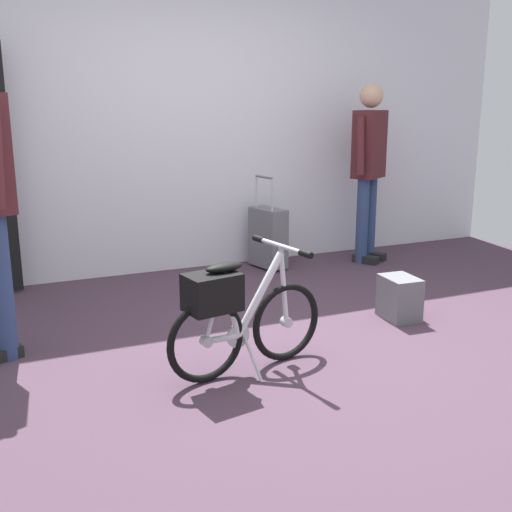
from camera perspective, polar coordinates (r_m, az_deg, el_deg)
name	(u,v)px	position (r m, az deg, el deg)	size (l,w,h in m)	color
ground_plane	(296,352)	(3.82, 3.64, -8.69)	(6.52, 6.52, 0.00)	#473342
back_wall	(182,99)	(5.54, -6.78, 13.98)	(6.52, 0.10, 2.95)	silver
folding_bike_foreground	(236,313)	(3.41, -1.83, -5.21)	(0.98, 0.53, 0.71)	black
visitor_near_wall	(369,163)	(5.84, 10.21, 8.35)	(0.46, 0.38, 1.61)	navy
rolling_suitcase	(268,237)	(5.59, 1.10, 1.73)	(0.25, 0.39, 0.83)	slate
backpack_on_floor	(400,298)	(4.44, 12.95, -3.75)	(0.25, 0.29, 0.30)	slate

